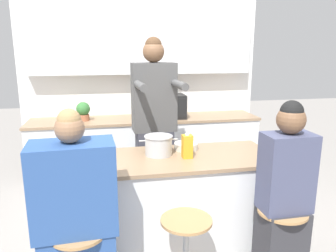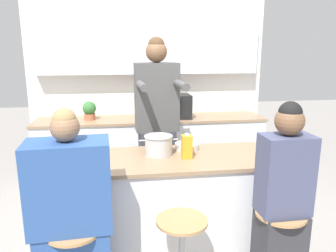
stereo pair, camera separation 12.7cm
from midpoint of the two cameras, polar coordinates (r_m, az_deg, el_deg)
wall_back at (r=4.42m, az=-2.56°, el=10.32°), size 3.14×0.22×2.70m
back_counter at (r=4.34m, az=-2.03°, el=-4.41°), size 2.92×0.59×0.90m
kitchen_island at (r=2.90m, az=1.50°, el=-13.79°), size 1.77×0.70×0.90m
bar_stool_rightmost at (r=2.68m, az=19.94°, el=-19.85°), size 0.38×0.38×0.65m
person_cooking at (r=3.32m, az=-0.81°, el=-1.10°), size 0.46×0.61×1.89m
person_wrapped_blanket at (r=2.27m, az=-14.76°, el=-16.20°), size 0.53×0.31×1.43m
person_seated_near at (r=2.54m, az=20.62°, el=-13.35°), size 0.35×0.27×1.44m
cooking_pot at (r=2.76m, az=-0.34°, el=-3.37°), size 0.33×0.24×0.17m
fruit_bowl at (r=2.92m, az=4.55°, el=-3.58°), size 0.21×0.21×0.06m
coffee_cup_near at (r=2.57m, az=-12.35°, el=-5.76°), size 0.10×0.07×0.10m
banana_bunch at (r=2.79m, az=-11.93°, el=-4.79°), size 0.15×0.11×0.05m
juice_carton at (r=2.68m, az=4.64°, el=-3.60°), size 0.08×0.08×0.21m
microwave at (r=4.19m, az=1.21°, el=3.44°), size 0.52×0.35×0.30m
potted_plant at (r=4.19m, az=-12.68°, el=2.70°), size 0.17×0.17×0.23m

